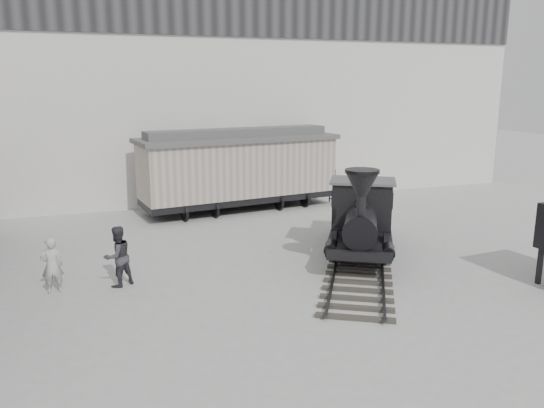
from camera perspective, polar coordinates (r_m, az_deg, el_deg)
name	(u,v)px	position (r m, az deg, el deg)	size (l,w,h in m)	color
ground	(345,312)	(14.23, 7.83, -11.48)	(90.00, 90.00, 0.00)	#9E9E9B
north_wall	(210,89)	(27.15, -6.69, 12.15)	(34.00, 2.51, 11.00)	silver
locomotive	(361,222)	(18.31, 9.57, -1.96)	(6.42, 9.09, 3.29)	#2B2821
boxcar	(239,168)	(24.82, -3.59, 3.93)	(9.64, 4.13, 3.83)	black
visitor_a	(52,265)	(16.30, -22.59, -6.12)	(0.59, 0.39, 1.63)	#B5B5AE
visitor_b	(118,256)	(16.17, -16.26, -5.43)	(0.88, 0.68, 1.81)	#353439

